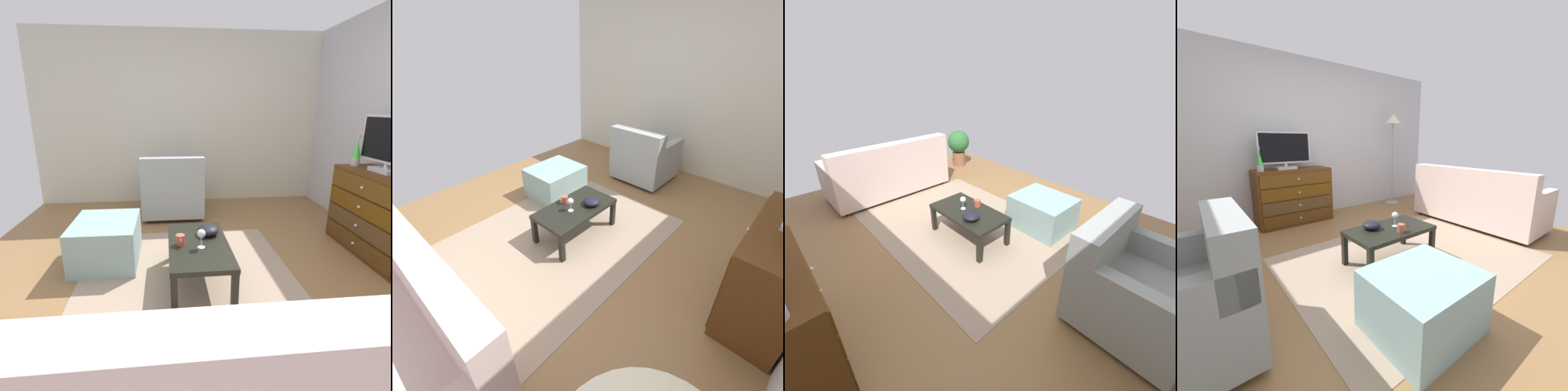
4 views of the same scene
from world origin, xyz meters
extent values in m
cube|color=olive|center=(0.00, 0.00, -0.03)|extent=(5.47, 4.60, 0.05)
cube|color=gray|center=(0.20, -0.20, 0.00)|extent=(2.60, 1.90, 0.01)
cube|color=#4C2D10|center=(-0.36, 1.52, 0.13)|extent=(1.05, 0.02, 0.17)
sphere|color=silver|center=(-0.36, 1.51, 0.13)|extent=(0.03, 0.03, 0.03)
cube|color=#4B3318|center=(-0.36, 1.52, 0.32)|extent=(1.05, 0.02, 0.17)
sphere|color=silver|center=(-0.36, 1.51, 0.32)|extent=(0.03, 0.03, 0.03)
cube|color=#5B350A|center=(-0.36, 1.52, 0.52)|extent=(1.05, 0.02, 0.17)
sphere|color=silver|center=(-0.36, 1.51, 0.52)|extent=(0.03, 0.03, 0.03)
cube|color=#5C370F|center=(-0.36, 1.52, 0.71)|extent=(1.05, 0.02, 0.17)
sphere|color=silver|center=(-0.36, 1.51, 0.71)|extent=(0.03, 0.03, 0.03)
cube|color=black|center=(-0.44, 0.11, 0.16)|extent=(0.05, 0.05, 0.33)
cube|color=black|center=(0.40, 0.11, 0.16)|extent=(0.05, 0.05, 0.33)
cube|color=black|center=(-0.44, -0.33, 0.16)|extent=(0.05, 0.05, 0.33)
cube|color=black|center=(0.40, -0.33, 0.16)|extent=(0.05, 0.05, 0.33)
cube|color=black|center=(-0.02, -0.11, 0.35)|extent=(0.90, 0.50, 0.04)
cylinder|color=silver|center=(0.06, -0.10, 0.37)|extent=(0.06, 0.06, 0.00)
cylinder|color=silver|center=(0.06, -0.10, 0.42)|extent=(0.01, 0.01, 0.09)
sphere|color=silver|center=(0.06, -0.10, 0.49)|extent=(0.07, 0.07, 0.07)
cylinder|color=#AF5341|center=(-0.01, -0.26, 0.41)|extent=(0.08, 0.08, 0.08)
torus|color=#AF5341|center=(0.04, -0.26, 0.41)|extent=(0.05, 0.01, 0.05)
ellipsoid|color=black|center=(-0.19, -0.01, 0.41)|extent=(0.19, 0.19, 0.08)
cylinder|color=#332319|center=(2.23, -0.83, 0.03)|extent=(0.05, 0.05, 0.05)
cylinder|color=#332319|center=(2.23, 0.82, 0.03)|extent=(0.05, 0.05, 0.05)
cylinder|color=#332319|center=(1.54, -0.83, 0.03)|extent=(0.05, 0.05, 0.05)
cylinder|color=#332319|center=(1.54, 0.82, 0.03)|extent=(0.05, 0.05, 0.05)
cube|color=beige|center=(1.88, 0.00, 0.24)|extent=(0.85, 1.81, 0.38)
cube|color=beige|center=(1.56, 0.00, 0.65)|extent=(0.20, 1.81, 0.45)
cube|color=beige|center=(1.88, -0.85, 0.53)|extent=(0.81, 0.12, 0.20)
cube|color=beige|center=(1.88, 0.84, 0.53)|extent=(0.81, 0.12, 0.20)
cylinder|color=#332319|center=(-2.10, 0.04, 0.03)|extent=(0.05, 0.05, 0.05)
cylinder|color=#332319|center=(-1.46, 0.04, 0.03)|extent=(0.05, 0.05, 0.05)
cylinder|color=#332319|center=(-1.46, -0.61, 0.03)|extent=(0.05, 0.05, 0.05)
cube|color=#939A98|center=(-1.78, -0.29, 0.25)|extent=(0.80, 0.81, 0.40)
cube|color=#939A98|center=(-1.48, -0.29, 0.65)|extent=(0.20, 0.81, 0.40)
cube|color=#939A98|center=(-1.78, 0.06, 0.55)|extent=(0.76, 0.12, 0.20)
cube|color=#939A98|center=(-1.78, -0.63, 0.55)|extent=(0.76, 0.12, 0.20)
cube|color=#84A5A3|center=(-0.48, -0.96, 0.21)|extent=(0.70, 0.61, 0.42)
cylinder|color=brown|center=(2.08, -1.65, 0.14)|extent=(0.26, 0.26, 0.28)
sphere|color=#2D6B33|center=(2.08, -1.65, 0.50)|extent=(0.44, 0.44, 0.44)
camera|label=1|loc=(2.22, -0.36, 1.45)|focal=27.25mm
camera|label=2|loc=(1.77, 1.70, 2.07)|focal=25.09mm
camera|label=3|loc=(-2.03, 1.57, 1.88)|focal=23.76mm
camera|label=4|loc=(-1.61, -1.87, 1.25)|focal=22.06mm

